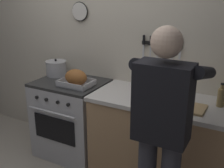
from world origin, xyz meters
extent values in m
cube|color=beige|center=(0.00, 1.35, 1.30)|extent=(6.00, 0.10, 2.60)
cube|color=black|center=(0.72, 1.29, 1.36)|extent=(0.42, 0.02, 0.04)
cube|color=silver|center=(0.53, 1.28, 1.24)|extent=(0.02, 0.00, 0.19)
cube|color=black|center=(0.53, 1.28, 1.39)|extent=(0.02, 0.02, 0.10)
cube|color=silver|center=(0.61, 1.28, 1.27)|extent=(0.01, 0.00, 0.13)
cube|color=black|center=(0.61, 1.28, 1.38)|extent=(0.02, 0.02, 0.09)
cube|color=silver|center=(0.68, 1.28, 1.27)|extent=(0.01, 0.00, 0.14)
cube|color=black|center=(0.68, 1.28, 1.39)|extent=(0.02, 0.02, 0.10)
cube|color=silver|center=(0.76, 1.28, 1.26)|extent=(0.01, 0.00, 0.15)
cube|color=black|center=(0.76, 1.28, 1.38)|extent=(0.02, 0.02, 0.08)
cube|color=silver|center=(0.83, 1.28, 1.25)|extent=(0.01, 0.00, 0.17)
cube|color=black|center=(0.83, 1.28, 1.39)|extent=(0.02, 0.02, 0.10)
cube|color=silver|center=(0.91, 1.28, 1.28)|extent=(0.02, 0.00, 0.11)
cube|color=black|center=(0.91, 1.28, 1.39)|extent=(0.02, 0.02, 0.10)
cylinder|color=white|center=(-0.26, 1.28, 1.64)|extent=(0.20, 0.02, 0.20)
torus|color=black|center=(-0.26, 1.28, 1.64)|extent=(0.21, 0.02, 0.21)
cube|color=tan|center=(1.20, 0.99, 0.43)|extent=(2.00, 0.62, 0.86)
cube|color=silver|center=(1.20, 0.99, 0.88)|extent=(2.03, 0.65, 0.04)
cube|color=#BCBCC1|center=(-0.22, 0.99, 0.43)|extent=(0.76, 0.62, 0.87)
cube|color=black|center=(-0.22, 0.67, 0.45)|extent=(0.53, 0.01, 0.28)
cube|color=#2D2D2D|center=(-0.22, 0.99, 0.89)|extent=(0.76, 0.62, 0.03)
cylinder|color=black|center=(-0.43, 0.67, 0.78)|extent=(0.04, 0.02, 0.04)
cylinder|color=black|center=(-0.30, 0.67, 0.78)|extent=(0.04, 0.02, 0.04)
cylinder|color=black|center=(-0.14, 0.67, 0.78)|extent=(0.04, 0.02, 0.04)
cylinder|color=black|center=(-0.01, 0.67, 0.78)|extent=(0.04, 0.02, 0.04)
cylinder|color=silver|center=(-0.22, 0.65, 0.66)|extent=(0.61, 0.02, 0.02)
cube|color=black|center=(1.06, 0.34, 1.14)|extent=(0.38, 0.22, 0.56)
sphere|color=beige|center=(1.06, 0.34, 1.55)|extent=(0.21, 0.21, 0.21)
cylinder|color=black|center=(0.85, 0.58, 1.32)|extent=(0.09, 0.55, 0.22)
cylinder|color=black|center=(1.27, 0.58, 1.32)|extent=(0.09, 0.55, 0.22)
cube|color=#B7B7BC|center=(-0.07, 0.90, 0.91)|extent=(0.34, 0.25, 0.01)
cube|color=#B7B7BC|center=(-0.07, 0.78, 0.94)|extent=(0.34, 0.01, 0.05)
cube|color=#B7B7BC|center=(-0.07, 1.03, 0.94)|extent=(0.34, 0.01, 0.05)
cube|color=#B7B7BC|center=(-0.24, 0.90, 0.94)|extent=(0.01, 0.25, 0.05)
cube|color=#B7B7BC|center=(0.10, 0.90, 0.94)|extent=(0.01, 0.25, 0.05)
ellipsoid|color=#935628|center=(-0.07, 0.90, 1.00)|extent=(0.25, 0.18, 0.17)
cylinder|color=#B7B7BC|center=(-0.51, 1.11, 0.98)|extent=(0.24, 0.24, 0.16)
cylinder|color=#B2B2B7|center=(-0.51, 1.11, 1.07)|extent=(0.24, 0.24, 0.01)
sphere|color=black|center=(-0.51, 1.11, 1.09)|extent=(0.03, 0.03, 0.03)
cube|color=tan|center=(1.09, 0.88, 0.91)|extent=(0.36, 0.24, 0.02)
cylinder|color=#997F4C|center=(1.36, 1.06, 0.98)|extent=(0.06, 0.06, 0.16)
cylinder|color=#997F4C|center=(1.36, 1.06, 1.08)|extent=(0.03, 0.03, 0.04)
cylinder|color=black|center=(1.36, 1.06, 1.11)|extent=(0.03, 0.03, 0.01)
cylinder|color=red|center=(0.62, 1.21, 0.96)|extent=(0.05, 0.05, 0.12)
cylinder|color=red|center=(0.62, 1.21, 1.03)|extent=(0.02, 0.02, 0.03)
cylinder|color=#197219|center=(0.62, 1.21, 1.05)|extent=(0.03, 0.03, 0.01)
camera|label=1|loc=(1.59, -1.34, 1.86)|focal=44.06mm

